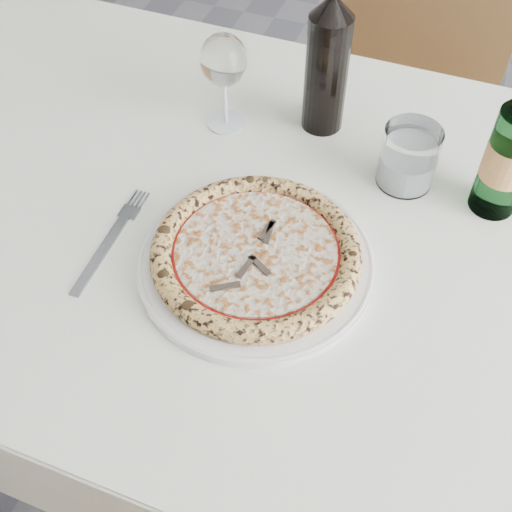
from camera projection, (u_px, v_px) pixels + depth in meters
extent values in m
cube|color=slate|center=(154.00, 498.00, 1.44)|extent=(5.00, 6.00, 0.02)
cube|color=brown|center=(279.00, 228.00, 0.97)|extent=(1.47, 0.85, 0.04)
cube|color=silver|center=(280.00, 217.00, 0.95)|extent=(1.53, 0.91, 0.01)
cube|color=silver|center=(350.00, 106.00, 1.30)|extent=(1.51, 0.01, 0.22)
cylinder|color=brown|center=(71.00, 162.00, 1.62)|extent=(0.06, 0.06, 0.71)
cube|color=brown|center=(383.00, 120.00, 1.57)|extent=(0.50, 0.50, 0.04)
cylinder|color=brown|center=(460.00, 166.00, 1.81)|extent=(0.04, 0.04, 0.43)
cylinder|color=brown|center=(420.00, 264.00, 1.58)|extent=(0.04, 0.04, 0.43)
cylinder|color=brown|center=(329.00, 127.00, 1.92)|extent=(0.04, 0.04, 0.43)
cylinder|color=brown|center=(274.00, 214.00, 1.69)|extent=(0.04, 0.04, 0.43)
cylinder|color=white|center=(256.00, 262.00, 0.88)|extent=(0.33, 0.33, 0.01)
torus|color=white|center=(256.00, 260.00, 0.88)|extent=(0.33, 0.33, 0.01)
cylinder|color=tan|center=(256.00, 256.00, 0.87)|extent=(0.28, 0.28, 0.01)
torus|color=#DFAD59|center=(256.00, 252.00, 0.87)|extent=(0.29, 0.29, 0.03)
cylinder|color=#AC0700|center=(256.00, 252.00, 0.87)|extent=(0.24, 0.24, 0.00)
cylinder|color=beige|center=(256.00, 251.00, 0.86)|extent=(0.22, 0.22, 0.00)
cube|color=brown|center=(276.00, 254.00, 0.85)|extent=(0.04, 0.01, 0.00)
cube|color=brown|center=(276.00, 229.00, 0.88)|extent=(0.02, 0.04, 0.00)
cube|color=brown|center=(231.00, 220.00, 0.89)|extent=(0.04, 0.03, 0.00)
cube|color=brown|center=(232.00, 254.00, 0.85)|extent=(0.04, 0.03, 0.00)
cube|color=brown|center=(254.00, 278.00, 0.83)|extent=(0.02, 0.04, 0.00)
cube|color=slate|center=(100.00, 255.00, 0.90)|extent=(0.02, 0.16, 0.00)
cube|color=slate|center=(131.00, 209.00, 0.95)|extent=(0.03, 0.03, 0.00)
cylinder|color=slate|center=(135.00, 194.00, 0.97)|extent=(0.00, 0.04, 0.00)
cylinder|color=slate|center=(139.00, 195.00, 0.97)|extent=(0.00, 0.04, 0.00)
cylinder|color=slate|center=(143.00, 197.00, 0.97)|extent=(0.00, 0.04, 0.00)
cylinder|color=slate|center=(147.00, 198.00, 0.97)|extent=(0.00, 0.04, 0.00)
cylinder|color=silver|center=(226.00, 123.00, 1.08)|extent=(0.06, 0.06, 0.00)
cylinder|color=silver|center=(225.00, 101.00, 1.05)|extent=(0.01, 0.01, 0.08)
ellipsoid|color=white|center=(223.00, 60.00, 0.99)|extent=(0.07, 0.07, 0.09)
cylinder|color=white|center=(409.00, 157.00, 0.96)|extent=(0.09, 0.09, 0.10)
cylinder|color=white|center=(406.00, 169.00, 0.98)|extent=(0.08, 0.08, 0.05)
cylinder|color=#4A8657|center=(507.00, 163.00, 0.90)|extent=(0.07, 0.07, 0.17)
cylinder|color=#E4E16E|center=(508.00, 160.00, 0.89)|extent=(0.07, 0.07, 0.06)
cylinder|color=black|center=(326.00, 74.00, 1.01)|extent=(0.07, 0.07, 0.20)
cone|color=black|center=(333.00, 5.00, 0.92)|extent=(0.07, 0.07, 0.04)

